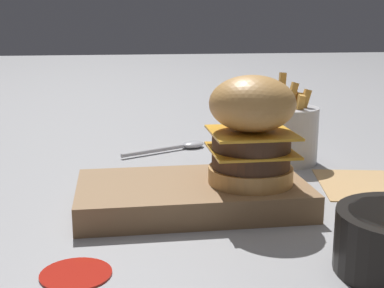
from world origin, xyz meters
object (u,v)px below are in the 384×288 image
serving_board (192,195)px  burger (252,129)px  spoon (183,146)px  fries_basket (287,133)px

serving_board → burger: size_ratio=2.13×
serving_board → spoon: serving_board is taller
serving_board → burger: burger is taller
spoon → serving_board: bearing=-121.5°
serving_board → spoon: 0.31m
burger → spoon: burger is taller
fries_basket → spoon: (-0.16, 0.11, -0.04)m
serving_board → fries_basket: 0.28m
burger → spoon: bearing=97.8°
serving_board → burger: bearing=-9.6°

